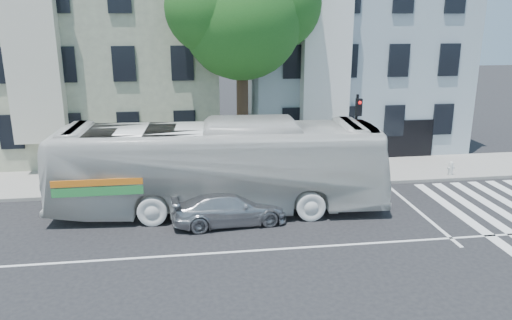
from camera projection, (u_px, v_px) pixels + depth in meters
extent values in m
plane|color=black|center=(271.00, 250.00, 16.92)|extent=(120.00, 120.00, 0.00)
cube|color=gray|center=(244.00, 176.00, 24.51)|extent=(80.00, 4.00, 0.15)
cube|color=gray|center=(109.00, 54.00, 28.73)|extent=(12.00, 10.00, 11.00)
cube|color=#98AAB5|center=(343.00, 52.00, 30.59)|extent=(12.00, 10.00, 11.00)
cylinder|color=#2D2116|center=(243.00, 123.00, 24.28)|extent=(0.56, 0.56, 5.20)
sphere|color=#184717|center=(242.00, 19.00, 22.92)|extent=(5.60, 5.60, 5.60)
sphere|color=#184717|center=(275.00, 3.00, 23.32)|extent=(4.40, 4.40, 4.40)
sphere|color=#184717|center=(211.00, 7.00, 22.31)|extent=(4.20, 4.20, 4.20)
sphere|color=#184717|center=(228.00, 41.00, 23.69)|extent=(3.40, 3.40, 3.40)
imported|color=silver|center=(219.00, 167.00, 19.90)|extent=(3.88, 13.38, 3.68)
imported|color=#B0B1B8|center=(229.00, 207.00, 18.97)|extent=(2.19, 4.56, 1.28)
cylinder|color=black|center=(355.00, 136.00, 24.21)|extent=(0.14, 0.14, 4.06)
cube|color=black|center=(359.00, 107.00, 23.57)|extent=(0.30, 0.26, 0.82)
sphere|color=red|center=(360.00, 103.00, 23.38)|extent=(0.15, 0.15, 0.15)
cylinder|color=white|center=(357.00, 127.00, 23.93)|extent=(0.42, 0.11, 0.43)
cylinder|color=silver|center=(451.00, 169.00, 24.32)|extent=(0.22, 0.22, 0.56)
sphere|color=silver|center=(451.00, 163.00, 24.24)|extent=(0.21, 0.21, 0.21)
cylinder|color=silver|center=(451.00, 168.00, 24.30)|extent=(0.39, 0.23, 0.13)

